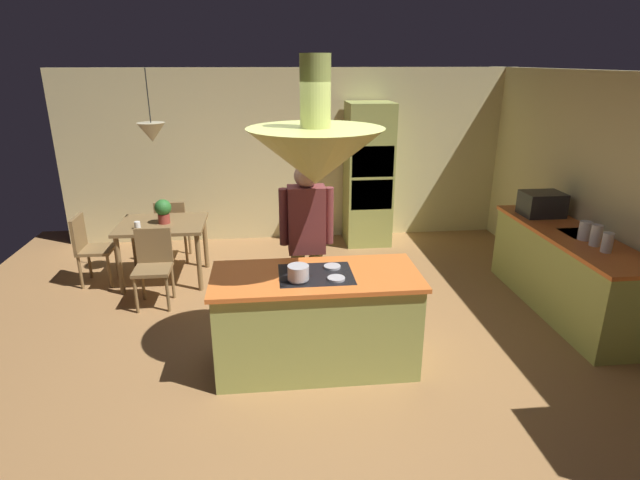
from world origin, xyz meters
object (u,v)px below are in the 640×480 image
object	(u,v)px
chair_facing_island	(153,262)
cooking_pot_on_cooktop	(298,272)
microwave_on_counter	(542,204)
oven_tower	(368,175)
canister_flour	(607,242)
dining_table	(163,231)
chair_at_corner	(89,245)
cup_on_table	(137,225)
chair_by_back_wall	(173,226)
kitchen_island	(316,320)
canister_tea	(585,231)
person_at_island	(307,237)
canister_sugar	(596,235)
potted_plant_on_table	(163,210)

from	to	relation	value
chair_facing_island	cooking_pot_on_cooktop	world-z (taller)	cooking_pot_on_cooktop
microwave_on_counter	chair_facing_island	bearing A→B (deg)	-179.80
oven_tower	canister_flour	size ratio (longest dim) A/B	10.76
microwave_on_counter	cooking_pot_on_cooktop	size ratio (longest dim) A/B	2.56
dining_table	chair_at_corner	xyz separation A→B (m)	(-0.90, 0.00, -0.15)
cup_on_table	microwave_on_counter	xyz separation A→B (m)	(4.78, -0.42, 0.24)
chair_by_back_wall	cooking_pot_on_cooktop	world-z (taller)	cooking_pot_on_cooktop
kitchen_island	canister_tea	distance (m)	2.95
person_at_island	chair_by_back_wall	size ratio (longest dim) A/B	2.00
oven_tower	chair_facing_island	distance (m)	3.37
kitchen_island	chair_facing_island	size ratio (longest dim) A/B	2.09
cooking_pot_on_cooktop	microwave_on_counter	bearing A→B (deg)	28.08
dining_table	canister_sugar	world-z (taller)	canister_sugar
cooking_pot_on_cooktop	oven_tower	bearing A→B (deg)	69.52
kitchen_island	dining_table	world-z (taller)	kitchen_island
kitchen_island	canister_sugar	distance (m)	2.92
chair_facing_island	dining_table	bearing A→B (deg)	90.00
oven_tower	chair_facing_island	bearing A→B (deg)	-147.43
chair_at_corner	dining_table	bearing A→B (deg)	-90.00
kitchen_island	chair_at_corner	world-z (taller)	kitchen_island
potted_plant_on_table	canister_tea	xyz separation A→B (m)	(4.50, -1.48, 0.07)
canister_sugar	kitchen_island	bearing A→B (deg)	-171.56
potted_plant_on_table	cooking_pot_on_cooktop	xyz separation A→B (m)	(1.50, -2.22, 0.05)
microwave_on_counter	cooking_pot_on_cooktop	bearing A→B (deg)	-151.92
canister_sugar	chair_at_corner	bearing A→B (deg)	162.85
dining_table	microwave_on_counter	distance (m)	4.60
chair_by_back_wall	cup_on_table	distance (m)	0.94
chair_by_back_wall	microwave_on_counter	distance (m)	4.75
potted_plant_on_table	canister_tea	world-z (taller)	canister_tea
kitchen_island	microwave_on_counter	world-z (taller)	microwave_on_counter
canister_flour	canister_tea	world-z (taller)	same
canister_flour	chair_by_back_wall	bearing A→B (deg)	151.12
oven_tower	kitchen_island	bearing A→B (deg)	-108.74
oven_tower	chair_by_back_wall	distance (m)	2.89
chair_at_corner	microwave_on_counter	size ratio (longest dim) A/B	1.89
cup_on_table	dining_table	bearing A→B (deg)	41.72
canister_sugar	cooking_pot_on_cooktop	xyz separation A→B (m)	(-3.00, -0.55, -0.03)
oven_tower	cooking_pot_on_cooktop	world-z (taller)	oven_tower
canister_sugar	oven_tower	bearing A→B (deg)	121.66
potted_plant_on_table	cooking_pot_on_cooktop	world-z (taller)	potted_plant_on_table
person_at_island	canister_flour	size ratio (longest dim) A/B	8.96
dining_table	cup_on_table	world-z (taller)	cup_on_table
chair_at_corner	cup_on_table	distance (m)	0.76
person_at_island	canister_flour	world-z (taller)	person_at_island
canister_flour	chair_facing_island	bearing A→B (deg)	165.04
person_at_island	canister_flour	bearing A→B (deg)	-8.65
person_at_island	microwave_on_counter	world-z (taller)	person_at_island
potted_plant_on_table	canister_tea	size ratio (longest dim) A/B	1.54
chair_facing_island	chair_by_back_wall	world-z (taller)	same
person_at_island	microwave_on_counter	size ratio (longest dim) A/B	3.78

